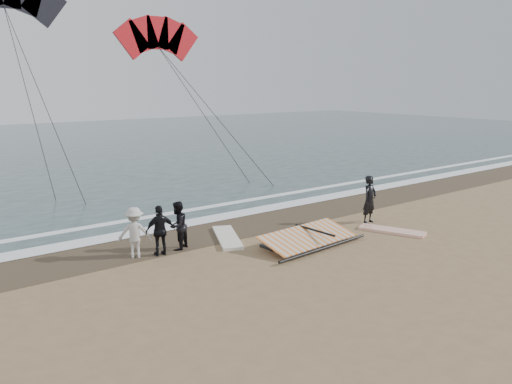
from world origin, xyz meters
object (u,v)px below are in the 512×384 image
man_main (370,199)px  board_cream (227,237)px  board_white (392,231)px  sail_rig (303,239)px

man_main → board_cream: man_main is taller
board_white → board_cream: (-5.19, 2.83, 0.01)m
man_main → sail_rig: man_main is taller
man_main → board_white: man_main is taller
board_cream → sail_rig: size_ratio=0.64×
man_main → sail_rig: bearing=179.6°
board_white → sail_rig: 3.59m
board_white → sail_rig: size_ratio=0.58×
sail_rig → board_cream: bearing=130.6°
board_cream → man_main: bearing=8.6°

